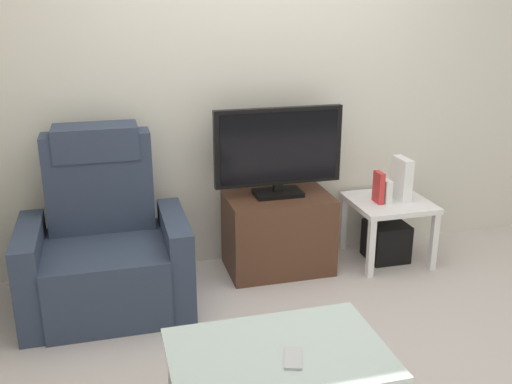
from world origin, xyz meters
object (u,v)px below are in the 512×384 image
Objects in this scene: book_leftmost at (379,187)px; side_table at (388,210)px; book_middle at (385,191)px; game_console at (402,179)px; tv_stand at (278,233)px; subwoofer_box at (386,241)px; recliner_armchair at (105,247)px; coffee_table at (278,357)px; cell_phone at (293,358)px; television at (279,150)px.

side_table is at bearing 11.31° from book_leftmost.
game_console is at bearing 12.32° from book_middle.
tv_stand is 0.82m from subwoofer_box.
recliner_armchair is 6.62× the size of book_middle.
side_table is (0.80, -0.04, 0.11)m from tv_stand.
coffee_table is (-1.19, -1.53, -0.15)m from book_leftmost.
book_middle is (0.05, 0.00, -0.03)m from book_leftmost.
book_leftmost is at bearing -168.69° from side_table.
cell_phone is (-1.34, -1.62, -0.16)m from game_console.
television is 1.78m from cell_phone.
recliner_armchair is 3.62× the size of game_console.
game_console is at bearing 8.97° from book_leftmost.
cell_phone is at bearing -104.91° from television.
coffee_table is 6.00× the size of cell_phone.
coffee_table is (-1.29, -1.55, 0.27)m from subwoofer_box.
game_console is at bearing -2.13° from tv_stand.
game_console is at bearing 6.34° from side_table.
recliner_armchair reaches higher than book_leftmost.
recliner_armchair is 1.93m from book_middle.
book_leftmost reaches higher than subwoofer_box.
television is 3.94× the size of book_leftmost.
recliner_armchair is 1.20× the size of coffee_table.
cell_phone is at bearing -75.07° from recliner_armchair.
book_middle is at bearing -4.78° from tv_stand.
book_middle is at bearing -167.68° from game_console.
tv_stand is at bearing 174.87° from book_leftmost.
subwoofer_box is 1.83× the size of cell_phone.
book_middle is at bearing -157.10° from subwoofer_box.
game_console is (0.09, 0.01, 0.22)m from side_table.
tv_stand is 0.66× the size of recliner_armchair.
television reaches higher than tv_stand.
coffee_table is at bearing -129.85° from side_table.
book_middle is 0.16m from game_console.
side_table is at bearing -6.77° from recliner_armchair.
side_table is at bearing -173.66° from game_console.
book_middle is at bearing -6.21° from television.
book_leftmost is at bearing 52.04° from coffee_table.
recliner_armchair reaches higher than subwoofer_box.
tv_stand is at bearing 93.63° from cell_phone.
tv_stand is at bearing -90.00° from television.
tv_stand is at bearing -1.84° from recliner_armchair.
television reaches higher than book_middle.
television is 1.61× the size of side_table.
tv_stand is 2.58× the size of subwoofer_box.
book_leftmost is 0.06m from book_middle.
book_middle is 1.98m from coffee_table.
cell_phone is at bearing -127.05° from book_middle.
recliner_armchair is at bearing -176.39° from book_middle.
tv_stand is 3.22× the size of book_leftmost.
coffee_table is (0.67, -1.41, 0.04)m from recliner_armchair.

